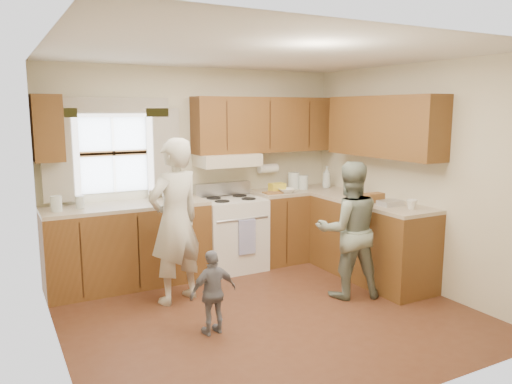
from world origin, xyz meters
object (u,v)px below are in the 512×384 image
child (213,292)px  stove (231,233)px  woman_left (175,221)px  woman_right (349,230)px

child → stove: bearing=-125.0°
woman_left → child: bearing=72.7°
woman_left → child: 1.02m
woman_left → woman_right: (1.67, -0.73, -0.13)m
stove → child: size_ratio=1.39×
child → woman_right: bearing=-178.8°
woman_right → child: 1.69m
stove → woman_right: 1.63m
woman_right → stove: bearing=-45.1°
woman_left → woman_right: size_ratio=1.17×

